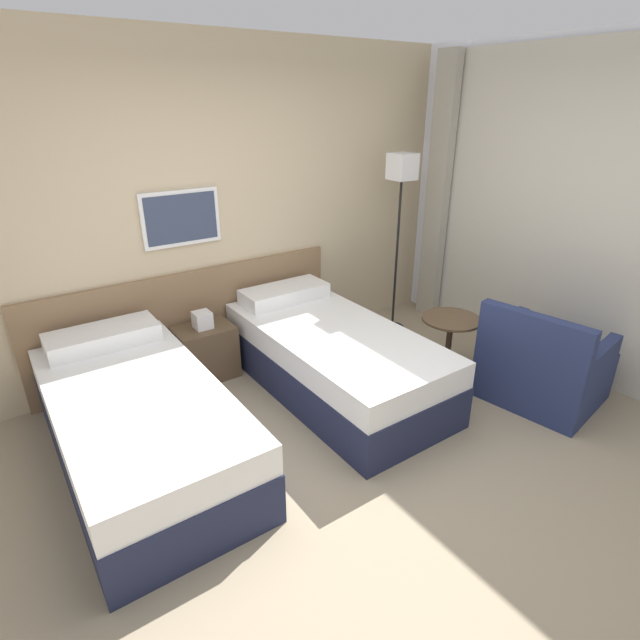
# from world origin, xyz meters

# --- Properties ---
(ground_plane) EXTENTS (16.00, 16.00, 0.00)m
(ground_plane) POSITION_xyz_m (0.00, 0.00, 0.00)
(ground_plane) COLOR gray
(wall_headboard) EXTENTS (10.00, 0.10, 2.70)m
(wall_headboard) POSITION_xyz_m (-0.02, 2.07, 1.30)
(wall_headboard) COLOR #C6B28E
(wall_headboard) RESTS_ON ground_plane
(wall_window) EXTENTS (0.21, 4.55, 2.70)m
(wall_window) POSITION_xyz_m (2.37, -0.12, 1.34)
(wall_window) COLOR white
(wall_window) RESTS_ON ground_plane
(bed_near_door) EXTENTS (0.97, 2.00, 0.67)m
(bed_near_door) POSITION_xyz_m (-1.12, 1.02, 0.28)
(bed_near_door) COLOR #1E233D
(bed_near_door) RESTS_ON ground_plane
(bed_near_window) EXTENTS (0.97, 2.00, 0.67)m
(bed_near_window) POSITION_xyz_m (0.45, 1.02, 0.28)
(bed_near_window) COLOR #1E233D
(bed_near_window) RESTS_ON ground_plane
(nightstand) EXTENTS (0.48, 0.35, 0.60)m
(nightstand) POSITION_xyz_m (-0.34, 1.79, 0.24)
(nightstand) COLOR brown
(nightstand) RESTS_ON ground_plane
(floor_lamp) EXTENTS (0.24, 0.24, 1.76)m
(floor_lamp) POSITION_xyz_m (1.66, 1.61, 1.45)
(floor_lamp) COLOR black
(floor_lamp) RESTS_ON ground_plane
(side_table) EXTENTS (0.49, 0.49, 0.55)m
(side_table) POSITION_xyz_m (1.37, 0.62, 0.39)
(side_table) COLOR brown
(side_table) RESTS_ON ground_plane
(armchair) EXTENTS (0.89, 0.94, 0.81)m
(armchair) POSITION_xyz_m (1.71, -0.05, 0.26)
(armchair) COLOR navy
(armchair) RESTS_ON ground_plane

